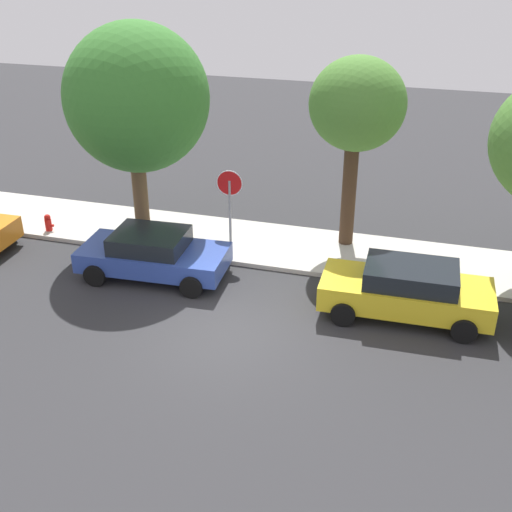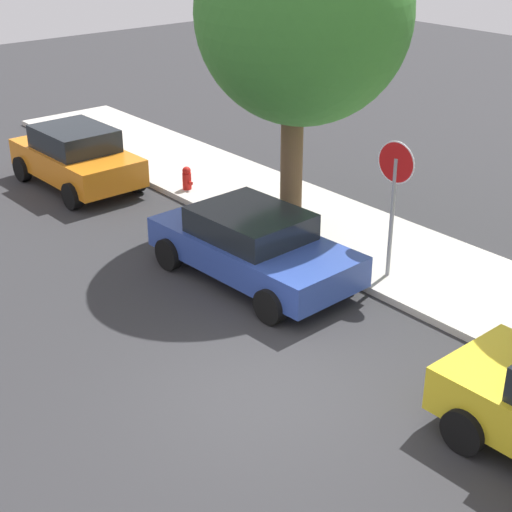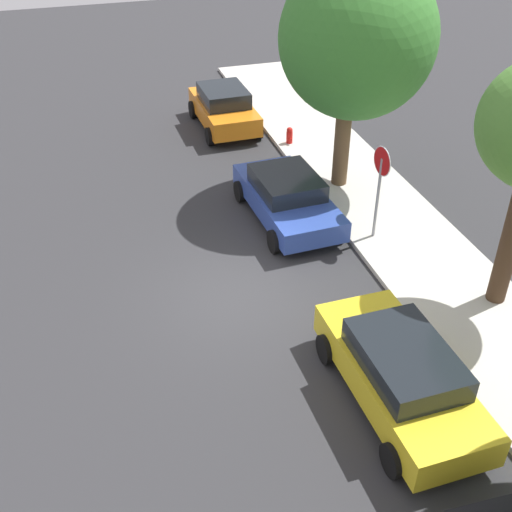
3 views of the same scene
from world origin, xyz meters
The scene contains 8 objects.
ground_plane centered at (0.00, 0.00, 0.00)m, with size 60.00×60.00×0.00m, color #2D2D30.
sidewalk_curb centered at (0.00, 5.05, 0.07)m, with size 32.00×3.04×0.14m, color beige.
stop_sign centered at (-1.24, 4.20, 1.92)m, with size 0.79×0.09×2.78m.
parked_car_blue centered at (-2.99, 2.30, 0.72)m, with size 4.33×2.27×1.38m.
parked_car_yellow centered at (4.25, 2.11, 0.77)m, with size 4.42×2.08×1.47m.
street_tree_mid_block centered at (-4.26, 4.66, 4.58)m, with size 4.37×4.37×6.84m.
street_tree_far centered at (2.16, 5.92, 4.48)m, with size 2.85×2.85×5.95m.
fire_hydrant centered at (-7.54, 3.97, 0.36)m, with size 0.30×0.22×0.72m.
Camera 1 is at (4.46, -12.81, 9.12)m, focal length 45.00 mm.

